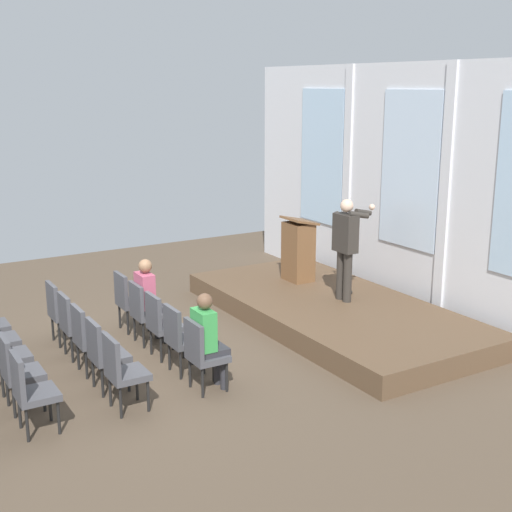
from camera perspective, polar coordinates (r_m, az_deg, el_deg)
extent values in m
plane|color=brown|center=(9.83, -10.59, -8.82)|extent=(13.35, 13.35, 0.00)
cube|color=silver|center=(11.95, 12.71, 5.46)|extent=(9.27, 0.10, 4.13)
cube|color=silver|center=(13.76, 5.46, 8.15)|extent=(1.34, 0.04, 2.62)
cube|color=silver|center=(13.15, 7.57, 6.44)|extent=(0.20, 0.08, 4.13)
cube|color=silver|center=(11.87, 12.58, 6.95)|extent=(1.34, 0.04, 2.62)
cube|color=silver|center=(11.34, 15.35, 4.86)|extent=(0.20, 0.08, 4.13)
cube|color=brown|center=(11.38, 6.35, -4.55)|extent=(5.40, 2.58, 0.34)
cylinder|color=#332D28|center=(11.36, 7.01, -1.55)|extent=(0.14, 0.14, 0.82)
cylinder|color=#332D28|center=(11.22, 7.57, -1.76)|extent=(0.14, 0.14, 0.82)
cube|color=#332D28|center=(11.12, 7.40, 1.89)|extent=(0.42, 0.22, 0.61)
cube|color=navy|center=(11.18, 7.88, 2.32)|extent=(0.06, 0.01, 0.37)
sphere|color=beige|center=(11.04, 7.52, 4.14)|extent=(0.21, 0.21, 0.21)
cylinder|color=#332D28|center=(11.34, 6.99, 2.59)|extent=(0.09, 0.28, 0.45)
cylinder|color=#332D28|center=(11.03, 8.48, 3.39)|extent=(0.15, 0.36, 0.15)
cylinder|color=#332D28|center=(11.14, 8.85, 3.60)|extent=(0.11, 0.34, 0.15)
sphere|color=beige|center=(11.38, 9.56, 4.01)|extent=(0.10, 0.10, 0.10)
cylinder|color=black|center=(11.79, 7.29, -2.97)|extent=(0.28, 0.28, 0.03)
cylinder|color=black|center=(11.60, 7.40, 0.53)|extent=(0.02, 0.02, 1.45)
sphere|color=#262626|center=(11.44, 7.52, 4.25)|extent=(0.07, 0.07, 0.07)
cube|color=brown|center=(12.36, 3.51, 0.36)|extent=(0.52, 0.40, 1.05)
cube|color=brown|center=(12.25, 3.63, 2.94)|extent=(0.60, 0.48, 0.14)
cylinder|color=black|center=(10.98, -8.88, -5.15)|extent=(0.04, 0.04, 0.40)
cylinder|color=black|center=(11.30, -9.57, -4.63)|extent=(0.04, 0.04, 0.40)
cylinder|color=black|center=(10.86, -10.54, -5.43)|extent=(0.04, 0.04, 0.40)
cylinder|color=black|center=(11.19, -11.20, -4.89)|extent=(0.04, 0.04, 0.40)
cube|color=#47474C|center=(11.00, -10.10, -3.84)|extent=(0.46, 0.44, 0.08)
cube|color=#47474C|center=(10.86, -11.10, -2.63)|extent=(0.46, 0.06, 0.46)
cylinder|color=black|center=(10.42, -7.53, -6.17)|extent=(0.04, 0.04, 0.40)
cylinder|color=black|center=(10.73, -8.30, -5.59)|extent=(0.04, 0.04, 0.40)
cylinder|color=black|center=(10.30, -9.27, -6.48)|extent=(0.04, 0.04, 0.40)
cylinder|color=black|center=(10.62, -10.00, -5.88)|extent=(0.04, 0.04, 0.40)
cube|color=#47474C|center=(10.44, -8.83, -4.79)|extent=(0.46, 0.44, 0.08)
cube|color=#47474C|center=(10.29, -9.86, -3.52)|extent=(0.46, 0.06, 0.46)
cylinder|color=#2D2D33|center=(10.65, -8.07, -5.62)|extent=(0.10, 0.10, 0.44)
cylinder|color=#2D2D33|center=(10.49, -7.68, -5.91)|extent=(0.10, 0.10, 0.44)
cube|color=#2D2D33|center=(10.44, -8.53, -4.42)|extent=(0.34, 0.36, 0.12)
cube|color=#B24C66|center=(10.30, -9.16, -2.82)|extent=(0.36, 0.20, 0.52)
sphere|color=#8C6647|center=(10.21, -9.14, -0.82)|extent=(0.20, 0.20, 0.20)
cylinder|color=black|center=(9.87, -6.03, -7.30)|extent=(0.04, 0.04, 0.40)
cylinder|color=black|center=(10.18, -6.89, -6.65)|extent=(0.04, 0.04, 0.40)
cylinder|color=black|center=(9.74, -7.85, -7.64)|extent=(0.04, 0.04, 0.40)
cylinder|color=black|center=(10.05, -8.67, -6.97)|extent=(0.04, 0.04, 0.40)
cube|color=#47474C|center=(9.87, -7.40, -5.84)|extent=(0.46, 0.44, 0.08)
cube|color=#47474C|center=(9.72, -8.48, -4.52)|extent=(0.46, 0.06, 0.46)
cylinder|color=black|center=(9.33, -4.34, -8.55)|extent=(0.04, 0.04, 0.40)
cylinder|color=black|center=(9.63, -5.31, -7.83)|extent=(0.04, 0.04, 0.40)
cylinder|color=black|center=(9.20, -6.25, -8.94)|extent=(0.04, 0.04, 0.40)
cylinder|color=black|center=(9.50, -7.17, -8.19)|extent=(0.04, 0.04, 0.40)
cube|color=#47474C|center=(9.32, -5.80, -7.01)|extent=(0.46, 0.44, 0.08)
cube|color=#47474C|center=(9.16, -6.93, -5.63)|extent=(0.46, 0.06, 0.46)
cylinder|color=black|center=(8.81, -2.43, -9.94)|extent=(0.04, 0.04, 0.40)
cylinder|color=black|center=(9.10, -3.53, -9.14)|extent=(0.04, 0.04, 0.40)
cylinder|color=black|center=(8.66, -4.44, -10.39)|extent=(0.04, 0.04, 0.40)
cylinder|color=black|center=(8.96, -5.48, -9.56)|extent=(0.04, 0.04, 0.40)
cube|color=#47474C|center=(8.79, -4.00, -8.32)|extent=(0.46, 0.44, 0.08)
cube|color=#47474C|center=(8.61, -5.16, -6.89)|extent=(0.46, 0.06, 0.46)
cylinder|color=#2D2D33|center=(9.02, -3.20, -9.21)|extent=(0.10, 0.10, 0.44)
cylinder|color=#2D2D33|center=(8.87, -2.65, -9.60)|extent=(0.10, 0.10, 0.44)
cube|color=#2D2D33|center=(8.79, -3.65, -7.88)|extent=(0.34, 0.36, 0.12)
cube|color=green|center=(8.63, -4.34, -6.08)|extent=(0.36, 0.20, 0.51)
sphere|color=brown|center=(8.52, -4.26, -3.76)|extent=(0.20, 0.20, 0.20)
cylinder|color=black|center=(10.66, -14.17, -6.02)|extent=(0.04, 0.04, 0.40)
cylinder|color=black|center=(10.98, -14.72, -5.45)|extent=(0.04, 0.04, 0.40)
cylinder|color=black|center=(10.57, -15.94, -6.30)|extent=(0.04, 0.04, 0.40)
cylinder|color=black|center=(10.90, -16.44, -5.71)|extent=(0.04, 0.04, 0.40)
cube|color=#47474C|center=(10.70, -15.40, -4.66)|extent=(0.46, 0.44, 0.08)
cube|color=#47474C|center=(10.58, -16.49, -3.42)|extent=(0.46, 0.06, 0.46)
cylinder|color=black|center=(10.08, -13.08, -7.13)|extent=(0.04, 0.04, 0.40)
cylinder|color=black|center=(10.40, -13.71, -6.49)|extent=(0.04, 0.04, 0.40)
cylinder|color=black|center=(9.99, -14.95, -7.44)|extent=(0.04, 0.04, 0.40)
cylinder|color=black|center=(10.32, -15.52, -6.79)|extent=(0.04, 0.04, 0.40)
cube|color=#47474C|center=(10.11, -14.40, -5.69)|extent=(0.46, 0.44, 0.08)
cube|color=#47474C|center=(9.98, -15.54, -4.39)|extent=(0.46, 0.06, 0.46)
cylinder|color=black|center=(9.51, -11.86, -8.37)|extent=(0.04, 0.04, 0.40)
cylinder|color=black|center=(9.83, -12.57, -7.66)|extent=(0.04, 0.04, 0.40)
cylinder|color=black|center=(9.42, -13.84, -8.72)|extent=(0.04, 0.04, 0.40)
cylinder|color=black|center=(9.74, -14.48, -7.98)|extent=(0.04, 0.04, 0.40)
cube|color=#47474C|center=(9.53, -13.27, -6.84)|extent=(0.46, 0.44, 0.08)
cube|color=#47474C|center=(9.39, -14.46, -5.48)|extent=(0.46, 0.06, 0.46)
cylinder|color=black|center=(8.95, -10.48, -9.77)|extent=(0.04, 0.04, 0.40)
cylinder|color=black|center=(9.26, -11.28, -8.96)|extent=(0.04, 0.04, 0.40)
cylinder|color=black|center=(8.85, -12.57, -10.15)|extent=(0.04, 0.04, 0.40)
cylinder|color=black|center=(9.17, -13.30, -9.33)|extent=(0.04, 0.04, 0.40)
cube|color=#47474C|center=(8.96, -11.98, -8.14)|extent=(0.46, 0.44, 0.08)
cube|color=#47474C|center=(8.81, -13.25, -6.72)|extent=(0.46, 0.06, 0.46)
cylinder|color=black|center=(8.40, -8.90, -11.34)|extent=(0.04, 0.04, 0.40)
cylinder|color=black|center=(8.71, -9.81, -10.43)|extent=(0.04, 0.04, 0.40)
cylinder|color=black|center=(8.30, -11.12, -11.78)|extent=(0.04, 0.04, 0.40)
cylinder|color=black|center=(8.61, -11.96, -10.84)|extent=(0.04, 0.04, 0.40)
cube|color=#47474C|center=(8.40, -10.52, -9.61)|extent=(0.46, 0.44, 0.08)
cube|color=#47474C|center=(8.24, -11.85, -8.12)|extent=(0.46, 0.06, 0.46)
cylinder|color=black|center=(10.43, -19.75, -6.88)|extent=(0.04, 0.04, 0.40)
cylinder|color=black|center=(10.77, -20.14, -6.26)|extent=(0.04, 0.04, 0.40)
cylinder|color=black|center=(9.84, -18.99, -8.08)|extent=(0.04, 0.04, 0.40)
cylinder|color=black|center=(10.17, -19.43, -7.39)|extent=(0.04, 0.04, 0.40)
cube|color=#47474C|center=(9.90, -20.29, -6.58)|extent=(0.46, 0.44, 0.08)
cylinder|color=black|center=(9.26, -18.12, -9.43)|extent=(0.04, 0.04, 0.40)
cylinder|color=black|center=(9.58, -18.62, -8.65)|extent=(0.04, 0.04, 0.40)
cylinder|color=black|center=(9.20, -20.21, -9.75)|extent=(0.04, 0.04, 0.40)
cube|color=#47474C|center=(9.30, -19.52, -7.83)|extent=(0.46, 0.44, 0.08)
cylinder|color=black|center=(8.68, -17.13, -10.95)|extent=(0.04, 0.04, 0.40)
cylinder|color=black|center=(9.00, -17.70, -10.07)|extent=(0.04, 0.04, 0.40)
cylinder|color=black|center=(8.62, -19.36, -11.32)|extent=(0.04, 0.04, 0.40)
cylinder|color=black|center=(8.95, -19.85, -10.42)|extent=(0.04, 0.04, 0.40)
cube|color=#47474C|center=(8.72, -18.64, -9.25)|extent=(0.46, 0.44, 0.08)
cube|color=#47474C|center=(8.59, -20.02, -7.78)|extent=(0.46, 0.06, 0.46)
cylinder|color=black|center=(8.12, -15.99, -12.69)|extent=(0.04, 0.04, 0.40)
cylinder|color=black|center=(8.43, -16.65, -11.69)|extent=(0.04, 0.04, 0.40)
cylinder|color=black|center=(8.05, -18.38, -13.10)|extent=(0.04, 0.04, 0.40)
cylinder|color=black|center=(8.37, -18.95, -12.07)|extent=(0.04, 0.04, 0.40)
cube|color=#47474C|center=(8.14, -17.62, -10.86)|extent=(0.46, 0.44, 0.08)
cube|color=#47474C|center=(8.00, -19.10, -9.32)|extent=(0.46, 0.06, 0.46)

